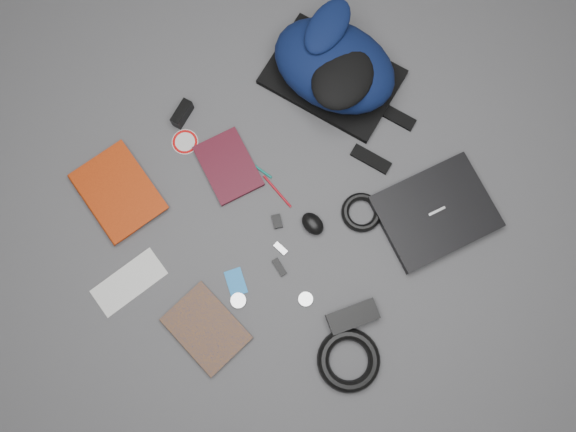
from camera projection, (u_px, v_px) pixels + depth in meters
ground at (288, 217)px, 1.73m from camera, size 4.00×4.00×0.00m
backpack at (334, 65)px, 1.73m from camera, size 0.44×0.52×0.18m
laptop at (436, 212)px, 1.71m from camera, size 0.38×0.32×0.03m
textbook_red at (91, 211)px, 1.72m from camera, size 0.21×0.28×0.03m
comic_book at (185, 349)px, 1.64m from camera, size 0.19×0.24×0.02m
envelope at (129, 282)px, 1.68m from camera, size 0.22×0.10×0.00m
dvd_case at (228, 166)px, 1.75m from camera, size 0.19×0.24×0.02m
compact_camera at (182, 114)px, 1.77m from camera, size 0.09×0.06×0.05m
sticker_disc at (185, 142)px, 1.78m from camera, size 0.11×0.11×0.00m
pen_teal at (255, 166)px, 1.76m from camera, size 0.04×0.12×0.01m
pen_red at (277, 191)px, 1.74m from camera, size 0.01×0.13×0.01m
id_badge at (236, 282)px, 1.68m from camera, size 0.08×0.09×0.00m
usb_black at (279, 267)px, 1.69m from camera, size 0.03×0.06×0.01m
usb_silver at (281, 249)px, 1.70m from camera, size 0.02×0.05×0.01m
key_fob at (277, 221)px, 1.72m from camera, size 0.04×0.05×0.01m
mouse at (313, 224)px, 1.70m from camera, size 0.06×0.08×0.04m
headphone_left at (238, 300)px, 1.67m from camera, size 0.06×0.06×0.01m
headphone_right at (306, 299)px, 1.67m from camera, size 0.06×0.06×0.01m
cable_coil at (361, 212)px, 1.72m from camera, size 0.16×0.16×0.02m
power_brick at (353, 317)px, 1.65m from camera, size 0.16×0.11×0.04m
power_cord_coil at (349, 360)px, 1.62m from camera, size 0.24×0.24×0.04m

